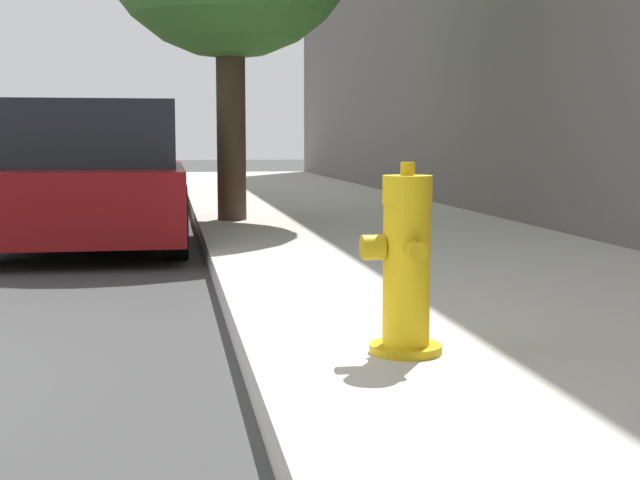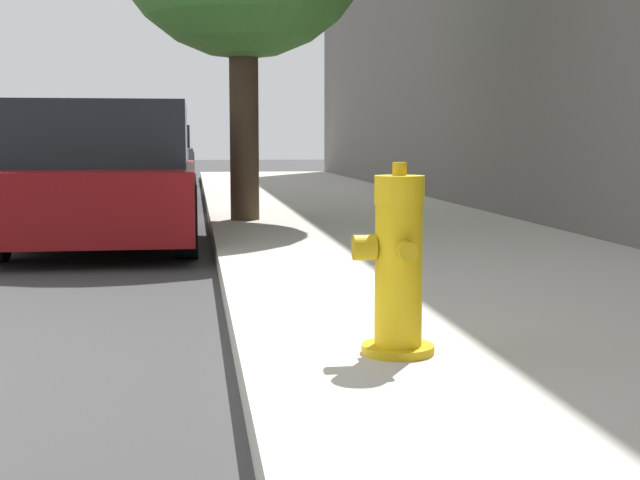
% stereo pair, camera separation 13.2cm
% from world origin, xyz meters
% --- Properties ---
extents(sidewalk_slab, '(3.30, 40.00, 0.15)m').
position_xyz_m(sidewalk_slab, '(3.70, 0.00, 0.07)').
color(sidewalk_slab, '#B7B2A8').
rests_on(sidewalk_slab, ground_plane).
extents(fire_hydrant, '(0.33, 0.34, 0.77)m').
position_xyz_m(fire_hydrant, '(2.69, -0.18, 0.50)').
color(fire_hydrant, '#C39C11').
rests_on(fire_hydrant, sidewalk_slab).
extents(parked_car_near, '(1.76, 3.95, 1.34)m').
position_xyz_m(parked_car_near, '(1.03, 5.13, 0.64)').
color(parked_car_near, maroon).
rests_on(parked_car_near, ground_plane).
extents(parked_car_mid, '(1.80, 4.51, 1.31)m').
position_xyz_m(parked_car_mid, '(0.92, 10.64, 0.65)').
color(parked_car_mid, black).
rests_on(parked_car_mid, ground_plane).
extents(parked_car_far, '(1.81, 3.99, 1.30)m').
position_xyz_m(parked_car_far, '(0.99, 16.61, 0.64)').
color(parked_car_far, '#4C5156').
rests_on(parked_car_far, ground_plane).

